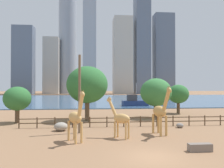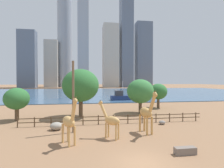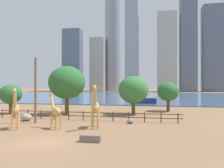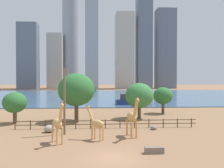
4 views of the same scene
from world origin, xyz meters
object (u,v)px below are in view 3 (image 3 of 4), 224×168
object	(u,v)px
giraffe_tall	(55,111)
tree_right_tall	(168,92)
utility_pole	(36,90)
tree_center_broad	(67,83)
tree_left_large	(11,94)
tree_left_small	(133,90)
feeding_trough	(91,138)
boat_tug	(129,92)
giraffe_young	(16,109)
giraffe_companion	(95,107)
boulder_by_pole	(130,121)
boat_sailboat	(143,99)
boulder_near_fence	(26,117)

from	to	relation	value
giraffe_tall	tree_right_tall	size ratio (longest dim) A/B	0.74
utility_pole	tree_center_broad	world-z (taller)	utility_pole
tree_left_large	tree_left_small	size ratio (longest dim) A/B	0.79
feeding_trough	boat_tug	xyz separation A→B (m)	(-8.78, 105.25, 0.68)
giraffe_young	tree_left_small	size ratio (longest dim) A/B	0.74
giraffe_companion	boulder_by_pole	world-z (taller)	giraffe_companion
tree_right_tall	boat_tug	xyz separation A→B (m)	(-16.73, 81.33, -2.67)
giraffe_companion	giraffe_young	size ratio (longest dim) A/B	1.08
tree_left_large	boat_sailboat	xyz separation A→B (m)	(21.11, 24.04, -2.15)
giraffe_companion	boulder_near_fence	distance (m)	11.19
tree_center_broad	boat_tug	bearing A→B (deg)	89.84
giraffe_companion	boulder_by_pole	xyz separation A→B (m)	(3.59, 3.69, -2.13)
tree_left_small	boat_sailboat	xyz separation A→B (m)	(0.49, 20.85, -2.93)
utility_pole	boat_sailboat	bearing A→B (deg)	69.03
feeding_trough	tree_right_tall	xyz separation A→B (m)	(7.95, 23.92, 3.35)
giraffe_tall	giraffe_young	xyz separation A→B (m)	(-4.19, -1.18, 0.28)
giraffe_companion	tree_left_large	xyz separation A→B (m)	(-17.44, 9.19, 0.92)
boulder_near_fence	tree_left_small	world-z (taller)	tree_left_small
tree_right_tall	tree_left_large	bearing A→B (deg)	-161.78
boulder_near_fence	boat_tug	distance (m)	96.31
boulder_by_pole	tree_left_small	distance (m)	9.51
feeding_trough	boat_sailboat	distance (m)	39.29
tree_right_tall	boat_tug	bearing A→B (deg)	101.62
boulder_by_pole	feeding_trough	size ratio (longest dim) A/B	0.50
giraffe_young	boat_sailboat	bearing A→B (deg)	130.69
tree_center_broad	tree_right_tall	world-z (taller)	tree_center_broad
giraffe_companion	utility_pole	distance (m)	8.78
boulder_near_fence	giraffe_young	bearing A→B (deg)	-68.73
giraffe_tall	tree_left_small	world-z (taller)	tree_left_small
boulder_by_pole	tree_left_large	world-z (taller)	tree_left_large
giraffe_tall	giraffe_companion	world-z (taller)	giraffe_companion
feeding_trough	tree_right_tall	bearing A→B (deg)	71.62
giraffe_companion	utility_pole	world-z (taller)	utility_pole
giraffe_companion	utility_pole	xyz separation A→B (m)	(-8.43, 1.67, 1.82)
boulder_near_fence	feeding_trough	bearing A→B (deg)	-37.29
boulder_by_pole	utility_pole	bearing A→B (deg)	-170.47
utility_pole	tree_center_broad	bearing A→B (deg)	86.11
tree_right_tall	boat_tug	size ratio (longest dim) A/B	0.99
tree_center_broad	tree_left_small	size ratio (longest dim) A/B	1.26
giraffe_young	boat_sailboat	size ratio (longest dim) A/B	0.70
giraffe_tall	giraffe_young	bearing A→B (deg)	56.64
boulder_near_fence	tree_right_tall	xyz separation A→B (m)	(19.75, 14.93, 3.16)
boulder_by_pole	tree_left_small	xyz separation A→B (m)	(-0.42, 8.69, 3.84)
tree_right_tall	tree_left_small	distance (m)	8.19
boat_sailboat	feeding_trough	bearing A→B (deg)	-98.75
feeding_trough	tree_right_tall	world-z (taller)	tree_right_tall
tree_left_small	tree_right_tall	bearing A→B (deg)	42.97
giraffe_young	tree_center_broad	xyz separation A→B (m)	(0.70, 12.82, 3.11)
giraffe_tall	boat_tug	bearing A→B (deg)	-47.31
tree_center_broad	tree_right_tall	bearing A→B (deg)	23.62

